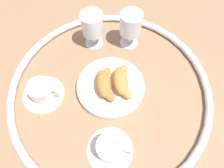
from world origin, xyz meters
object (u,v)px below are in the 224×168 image
at_px(croissant_small, 121,81).
at_px(juice_glass_left, 131,25).
at_px(croissant_large, 105,84).
at_px(juice_glass_right, 92,25).
at_px(coffee_cup_far, 110,149).
at_px(coffee_cup_near, 42,91).
at_px(pastry_plate, 112,87).

distance_m(croissant_small, juice_glass_left, 0.20).
xyz_separation_m(croissant_large, croissant_small, (-0.02, 0.05, 0.00)).
xyz_separation_m(croissant_large, juice_glass_right, (-0.19, -0.09, 0.05)).
bearing_deg(juice_glass_left, croissant_small, 2.39).
bearing_deg(croissant_large, coffee_cup_far, 17.98).
height_order(coffee_cup_near, juice_glass_left, juice_glass_left).
bearing_deg(croissant_small, pastry_plate, -67.28).
xyz_separation_m(pastry_plate, juice_glass_left, (-0.21, 0.02, 0.08)).
height_order(pastry_plate, juice_glass_left, juice_glass_left).
height_order(croissant_small, coffee_cup_far, croissant_small).
distance_m(croissant_large, croissant_small, 0.05).
relative_size(croissant_small, coffee_cup_far, 0.96).
bearing_deg(croissant_small, croissant_large, -66.87).
relative_size(pastry_plate, croissant_small, 1.74).
bearing_deg(pastry_plate, juice_glass_right, -148.44).
bearing_deg(croissant_large, pastry_plate, 113.64).
height_order(croissant_large, juice_glass_right, juice_glass_right).
distance_m(coffee_cup_near, juice_glass_left, 0.37).
xyz_separation_m(croissant_large, juice_glass_left, (-0.22, 0.04, 0.05)).
relative_size(pastry_plate, coffee_cup_near, 1.67).
relative_size(pastry_plate, coffee_cup_far, 1.67).
xyz_separation_m(coffee_cup_near, juice_glass_left, (-0.28, 0.23, 0.07)).
bearing_deg(croissant_small, juice_glass_left, -177.61).
relative_size(coffee_cup_near, juice_glass_left, 0.97).
bearing_deg(pastry_plate, coffee_cup_near, -71.15).
bearing_deg(croissant_large, coffee_cup_near, -71.72).
bearing_deg(juice_glass_right, coffee_cup_far, 21.43).
relative_size(croissant_large, juice_glass_left, 0.92).
bearing_deg(juice_glass_right, coffee_cup_near, -23.03).
height_order(coffee_cup_near, juice_glass_right, juice_glass_right).
bearing_deg(juice_glass_left, croissant_large, -11.13).
relative_size(croissant_large, juice_glass_right, 0.92).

